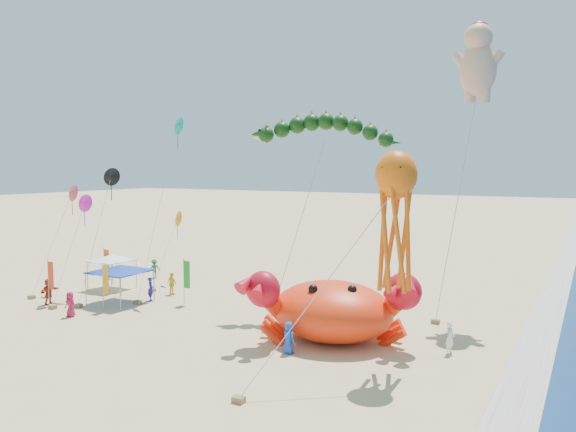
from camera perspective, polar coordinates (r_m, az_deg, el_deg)
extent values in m
plane|color=#D1B784|center=(32.83, 1.40, -11.80)|extent=(320.00, 320.00, 0.00)
plane|color=silver|center=(29.57, 23.20, -14.12)|extent=(320.00, 320.00, 0.00)
ellipsoid|color=#FF310D|center=(31.26, 4.51, -9.58)|extent=(8.55, 7.97, 3.26)
sphere|color=red|center=(31.41, -2.63, -6.78)|extent=(1.94, 1.94, 1.94)
sphere|color=black|center=(30.35, 1.85, -7.20)|extent=(0.50, 0.50, 0.50)
sphere|color=red|center=(28.38, 10.17, -8.14)|extent=(1.94, 1.94, 1.94)
sphere|color=black|center=(29.50, 5.44, -7.58)|extent=(0.50, 0.50, 0.50)
cone|color=black|center=(38.11, -2.16, 8.25)|extent=(1.28, 0.95, 1.05)
cylinder|color=#B2B2B2|center=(34.04, 0.96, -1.49)|extent=(1.10, 5.49, 11.00)
cube|color=olive|center=(33.07, -2.13, -11.45)|extent=(0.50, 0.35, 0.25)
ellipsoid|color=#E4B18B|center=(38.15, 18.73, 13.87)|extent=(2.27, 1.87, 3.34)
sphere|color=#E4B18B|center=(38.31, 18.76, 16.80)|extent=(1.74, 1.74, 1.74)
ellipsoid|color=red|center=(38.54, 18.82, 17.66)|extent=(1.13, 1.13, 0.79)
cylinder|color=#B2B2B2|center=(36.15, 16.77, 1.13)|extent=(1.46, 3.59, 14.07)
cube|color=olive|center=(35.77, 14.75, -10.34)|extent=(0.50, 0.35, 0.25)
ellipsoid|color=#FD640D|center=(26.20, 10.92, 4.12)|extent=(1.94, 1.75, 2.24)
cylinder|color=#B2B2B2|center=(24.42, 3.50, -7.25)|extent=(4.29, 6.75, 8.36)
cube|color=olive|center=(23.91, -5.04, -18.09)|extent=(0.50, 0.35, 0.25)
cylinder|color=gray|center=(41.22, -19.85, -7.03)|extent=(0.06, 0.06, 2.20)
cylinder|color=gray|center=(38.90, -16.68, -7.66)|extent=(0.06, 0.06, 2.20)
cylinder|color=gray|center=(43.37, -16.63, -6.35)|extent=(0.06, 0.06, 2.20)
cylinder|color=gray|center=(41.17, -13.45, -6.89)|extent=(0.06, 0.06, 2.20)
cube|color=#1431AF|center=(40.91, -16.69, -5.41)|extent=(3.47, 3.47, 0.08)
cone|color=#1431AF|center=(40.87, -16.70, -5.08)|extent=(3.81, 3.81, 0.45)
cylinder|color=gray|center=(46.08, -19.71, -5.77)|extent=(0.06, 0.06, 2.20)
cylinder|color=gray|center=(44.20, -17.48, -6.16)|extent=(0.06, 0.06, 2.20)
cylinder|color=gray|center=(47.79, -17.39, -5.32)|extent=(0.06, 0.06, 2.20)
cylinder|color=gray|center=(45.98, -15.15, -5.67)|extent=(0.06, 0.06, 2.20)
cube|color=white|center=(45.80, -17.47, -4.32)|extent=(2.82, 2.82, 0.08)
cone|color=white|center=(45.76, -17.48, -4.03)|extent=(3.10, 3.10, 0.45)
cylinder|color=gray|center=(39.23, -18.29, -6.85)|extent=(0.05, 0.05, 3.20)
cube|color=orange|center=(38.93, -18.03, -6.18)|extent=(0.50, 0.04, 1.90)
cylinder|color=gray|center=(42.04, -23.17, -6.21)|extent=(0.05, 0.05, 3.20)
cube|color=red|center=(41.73, -22.95, -5.59)|extent=(0.50, 0.04, 1.90)
cylinder|color=gray|center=(46.56, -18.17, -4.99)|extent=(0.05, 0.05, 3.20)
cube|color=#D74A17|center=(46.27, -17.95, -4.42)|extent=(0.50, 0.04, 1.90)
cylinder|color=gray|center=(39.67, -10.54, -6.54)|extent=(0.05, 0.05, 3.20)
cube|color=#199727|center=(39.40, -10.24, -5.88)|extent=(0.50, 0.04, 1.90)
imported|color=#A61A43|center=(38.52, -21.24, -8.37)|extent=(0.81, 0.55, 1.61)
imported|color=yellow|center=(42.88, -11.71, -6.74)|extent=(1.03, 0.57, 1.66)
imported|color=#231B9F|center=(41.34, -13.77, -7.21)|extent=(0.73, 0.70, 1.68)
imported|color=#236A39|center=(49.50, -13.42, -5.22)|extent=(1.12, 1.19, 1.62)
imported|color=#B13A1C|center=(42.51, -23.15, -7.06)|extent=(0.77, 1.73, 1.80)
imported|color=white|center=(30.30, 16.16, -11.78)|extent=(0.52, 0.68, 1.69)
imported|color=silver|center=(45.31, -17.81, -6.13)|extent=(1.07, 1.12, 1.83)
imported|color=blue|center=(29.23, 0.06, -12.26)|extent=(0.95, 0.81, 1.64)
cone|color=#CD4451|center=(45.82, -21.11, 2.23)|extent=(1.30, 0.51, 1.32)
cylinder|color=#B2B2B2|center=(44.99, -22.22, -2.64)|extent=(0.55, 3.04, 7.30)
cube|color=olive|center=(44.51, -23.37, -7.55)|extent=(0.50, 0.35, 0.25)
cone|color=#0D997F|center=(41.71, -11.18, 9.02)|extent=(1.30, 0.51, 1.32)
cylinder|color=#B2B2B2|center=(40.44, -12.12, 0.32)|extent=(0.55, 3.04, 12.23)
cube|color=olive|center=(40.13, -13.10, -8.62)|extent=(0.50, 0.35, 0.25)
cone|color=#F21AB7|center=(43.33, -20.00, 1.26)|extent=(1.30, 0.51, 1.32)
cylinder|color=#B2B2B2|center=(42.52, -21.17, -3.47)|extent=(0.55, 3.04, 6.65)
cube|color=olive|center=(42.01, -22.38, -8.25)|extent=(0.50, 0.35, 0.25)
cone|color=orange|center=(46.77, -11.20, -0.24)|extent=(1.30, 0.51, 1.32)
cylinder|color=#B2B2B2|center=(45.79, -12.12, -3.66)|extent=(0.55, 3.04, 5.06)
cube|color=olive|center=(44.98, -13.07, -7.13)|extent=(0.50, 0.35, 0.25)
cone|color=black|center=(41.93, -17.55, 3.85)|extent=(1.30, 0.51, 1.32)
cylinder|color=#B2B2B2|center=(41.04, -18.66, -2.34)|extent=(0.55, 3.04, 8.57)
cube|color=olive|center=(40.64, -19.82, -8.61)|extent=(0.50, 0.35, 0.25)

